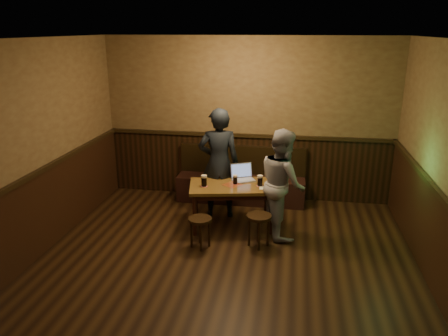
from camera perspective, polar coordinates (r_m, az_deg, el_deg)
room at (r=4.99m, az=-0.51°, el=-2.26°), size 5.04×6.04×2.84m
bench at (r=7.65m, az=2.25°, el=-2.04°), size 2.20×0.50×0.95m
pub_table at (r=6.55m, az=1.08°, el=-2.94°), size 1.38×0.96×0.68m
stool_left at (r=6.04m, az=-3.14°, el=-7.31°), size 0.40×0.40×0.44m
stool_right at (r=6.07m, az=4.58°, el=-6.97°), size 0.39×0.39×0.47m
pint_left at (r=6.44m, az=-2.62°, el=-1.67°), size 0.11×0.11×0.17m
pint_mid at (r=6.53m, az=1.47°, el=-1.51°), size 0.09×0.09×0.14m
pint_right at (r=6.47m, az=4.72°, el=-1.65°), size 0.11×0.11×0.17m
laptop at (r=6.73m, az=2.43°, el=-1.02°), size 0.43×0.39×0.24m
menu at (r=6.42m, az=5.61°, el=-2.60°), size 0.23×0.17×0.00m
person_suit at (r=6.86m, az=-0.68°, el=0.62°), size 0.71×0.54×1.77m
person_grey at (r=6.31m, az=7.63°, el=-1.97°), size 0.83×0.93×1.58m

